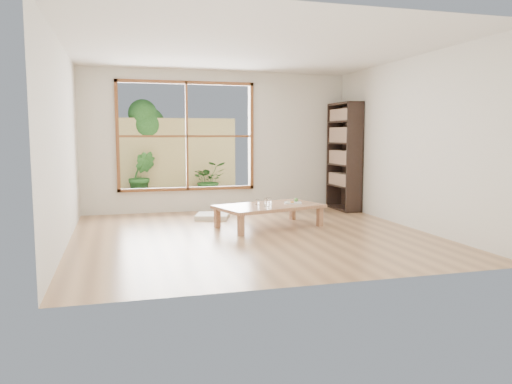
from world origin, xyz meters
TOP-DOWN VIEW (x-y plane):
  - ground at (0.00, 0.00)m, footprint 5.00×5.00m
  - low_table at (0.40, 0.52)m, footprint 1.77×1.29m
  - floor_cushion at (-0.30, 1.54)m, footprint 0.68×0.68m
  - bookshelf at (2.32, 1.90)m, footprint 0.32×0.91m
  - glass_tall at (0.31, 0.35)m, footprint 0.07×0.07m
  - glass_mid at (0.44, 0.63)m, footprint 0.07×0.07m
  - glass_short at (0.38, 0.56)m, footprint 0.07×0.07m
  - glass_small at (0.24, 0.59)m, footprint 0.06×0.06m
  - food_tray at (0.83, 0.59)m, footprint 0.30×0.25m
  - deck at (-0.60, 3.56)m, footprint 2.80×2.00m
  - garden_bench at (-0.83, 3.17)m, footprint 1.07×0.34m
  - bamboo_fence at (-0.60, 4.56)m, footprint 2.80×0.06m
  - shrub_right at (0.11, 4.13)m, footprint 0.77×0.67m
  - shrub_left at (-1.34, 4.31)m, footprint 0.61×0.51m
  - garden_tree at (-1.28, 4.86)m, footprint 1.04×0.85m

SIDE VIEW (x-z plane):
  - ground at x=0.00m, z-range 0.00..0.00m
  - deck at x=-0.60m, z-range -0.03..0.03m
  - floor_cushion at x=-0.30m, z-range 0.00..0.08m
  - garden_bench at x=-0.83m, z-range 0.13..0.47m
  - low_table at x=0.40m, z-range 0.13..0.48m
  - food_tray at x=0.83m, z-range 0.32..0.41m
  - glass_small at x=0.24m, z-range 0.35..0.42m
  - glass_short at x=0.38m, z-range 0.35..0.44m
  - glass_mid at x=0.44m, z-range 0.35..0.44m
  - glass_tall at x=0.31m, z-range 0.35..0.47m
  - shrub_right at x=0.11m, z-range 0.03..0.84m
  - shrub_left at x=-1.34m, z-range 0.02..1.07m
  - bamboo_fence at x=-0.60m, z-range 0.00..1.80m
  - bookshelf at x=2.32m, z-range 0.00..2.03m
  - garden_tree at x=-1.28m, z-range 0.52..2.74m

